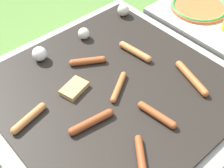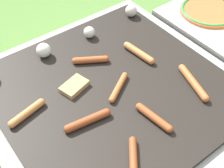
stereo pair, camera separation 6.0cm
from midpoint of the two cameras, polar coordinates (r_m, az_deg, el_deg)
The scene contains 14 objects.
ground_plane at distance 1.42m, azimuth -1.24°, elevation -10.66°, with size 14.00×14.00×0.00m, color #567F38.
grill at distance 1.27m, azimuth -1.36°, elevation -6.31°, with size 0.90×0.90×0.36m.
side_ledge at distance 1.67m, azimuth 14.85°, elevation 7.26°, with size 0.40×0.46×0.36m.
sausage_front_center at distance 1.26m, azimuth 2.88°, elevation 5.91°, with size 0.04×0.16×0.03m.
sausage_mid_right at distance 1.12m, azimuth -0.31°, elevation -0.55°, with size 0.13×0.09×0.02m.
sausage_front_right at distance 1.23m, azimuth -5.88°, elevation 4.16°, with size 0.13×0.09×0.03m.
sausage_back_left at distance 1.07m, azimuth -16.53°, elevation -6.04°, with size 0.15×0.05×0.03m.
sausage_front_left at distance 1.04m, azimuth 6.56°, elevation -5.67°, with size 0.04×0.15×0.03m.
sausage_back_center at distance 1.18m, azimuth 12.92°, elevation 1.04°, with size 0.08×0.19×0.03m.
sausage_mid_left at distance 0.94m, azimuth 3.55°, elevation -13.95°, with size 0.12×0.15×0.02m.
sausage_back_right at distance 1.02m, azimuth -5.50°, elevation -6.96°, with size 0.17×0.05×0.03m.
bread_slice_center at distance 1.13m, azimuth -8.46°, elevation -0.84°, with size 0.11×0.09×0.02m.
mushroom_row at distance 1.30m, azimuth -10.65°, elevation 7.35°, with size 0.74×0.07×0.06m.
plate_colorful at distance 1.58m, azimuth 14.58°, elevation 13.50°, with size 0.27×0.27×0.02m.
Camera 1 is at (-0.52, -0.58, 1.19)m, focal length 50.00 mm.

